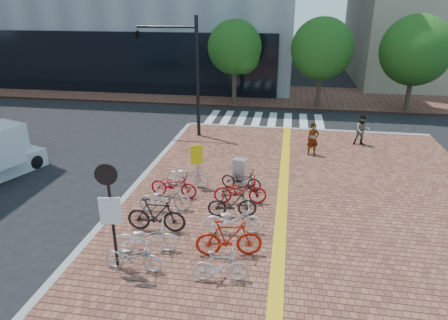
% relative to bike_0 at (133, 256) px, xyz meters
% --- Properties ---
extents(ground, '(120.00, 120.00, 0.00)m').
position_rel_bike_0_xyz_m(ground, '(1.96, 2.42, -0.59)').
color(ground, black).
rests_on(ground, ground).
extents(kerb_north, '(14.00, 0.25, 0.15)m').
position_rel_bike_0_xyz_m(kerb_north, '(4.96, 14.42, -0.51)').
color(kerb_north, gray).
rests_on(kerb_north, ground).
extents(far_sidewalk, '(70.00, 8.00, 0.15)m').
position_rel_bike_0_xyz_m(far_sidewalk, '(1.96, 23.42, -0.51)').
color(far_sidewalk, brown).
rests_on(far_sidewalk, ground).
extents(crosswalk, '(7.50, 4.00, 0.01)m').
position_rel_bike_0_xyz_m(crosswalk, '(2.46, 16.42, -0.58)').
color(crosswalk, silver).
rests_on(crosswalk, ground).
extents(street_trees, '(16.20, 4.60, 6.35)m').
position_rel_bike_0_xyz_m(street_trees, '(7.00, 19.88, 3.51)').
color(street_trees, '#38281E').
rests_on(street_trees, far_sidewalk).
extents(bike_0, '(1.68, 0.60, 0.88)m').
position_rel_bike_0_xyz_m(bike_0, '(0.00, 0.00, 0.00)').
color(bike_0, silver).
rests_on(bike_0, sidewalk).
extents(bike_1, '(1.94, 1.01, 0.97)m').
position_rel_bike_0_xyz_m(bike_1, '(0.07, 0.90, 0.05)').
color(bike_1, white).
rests_on(bike_1, sidewalk).
extents(bike_2, '(1.95, 0.62, 1.16)m').
position_rel_bike_0_xyz_m(bike_2, '(-0.03, 2.08, 0.14)').
color(bike_2, black).
rests_on(bike_2, sidewalk).
extents(bike_3, '(1.95, 0.99, 0.98)m').
position_rel_bike_0_xyz_m(bike_3, '(-0.15, 3.43, 0.05)').
color(bike_3, '#B4B5B9').
rests_on(bike_3, sidewalk).
extents(bike_4, '(1.89, 0.80, 0.97)m').
position_rel_bike_0_xyz_m(bike_4, '(-0.17, 4.57, 0.04)').
color(bike_4, maroon).
rests_on(bike_4, sidewalk).
extents(bike_5, '(1.85, 0.76, 0.95)m').
position_rel_bike_0_xyz_m(bike_5, '(0.11, 5.57, 0.03)').
color(bike_5, silver).
rests_on(bike_5, sidewalk).
extents(bike_6, '(1.59, 0.66, 0.93)m').
position_rel_bike_0_xyz_m(bike_6, '(2.46, -0.07, 0.02)').
color(bike_6, silver).
rests_on(bike_6, sidewalk).
extents(bike_7, '(2.03, 0.92, 1.18)m').
position_rel_bike_0_xyz_m(bike_7, '(2.50, 1.12, 0.15)').
color(bike_7, '#A11C0B').
rests_on(bike_7, sidewalk).
extents(bike_8, '(1.98, 0.98, 1.00)m').
position_rel_bike_0_xyz_m(bike_8, '(2.44, 2.35, 0.06)').
color(bike_8, white).
rests_on(bike_8, sidewalk).
extents(bike_9, '(1.76, 0.75, 1.02)m').
position_rel_bike_0_xyz_m(bike_9, '(2.27, 3.40, 0.07)').
color(bike_9, black).
rests_on(bike_9, sidewalk).
extents(bike_10, '(2.03, 0.95, 1.03)m').
position_rel_bike_0_xyz_m(bike_10, '(2.41, 4.45, 0.07)').
color(bike_10, '#A80C0E').
rests_on(bike_10, sidewalk).
extents(bike_11, '(1.72, 0.87, 0.86)m').
position_rel_bike_0_xyz_m(bike_11, '(2.30, 5.63, -0.01)').
color(bike_11, black).
rests_on(bike_11, sidewalk).
extents(pedestrian_a, '(0.67, 0.53, 1.61)m').
position_rel_bike_0_xyz_m(pedestrian_a, '(5.23, 10.08, 0.36)').
color(pedestrian_a, gray).
rests_on(pedestrian_a, sidewalk).
extents(pedestrian_b, '(0.83, 0.68, 1.59)m').
position_rel_bike_0_xyz_m(pedestrian_b, '(7.81, 12.03, 0.35)').
color(pedestrian_b, '#454858').
rests_on(pedestrian_b, sidewalk).
extents(utility_box, '(0.58, 0.47, 1.11)m').
position_rel_bike_0_xyz_m(utility_box, '(2.18, 6.09, 0.12)').
color(utility_box, silver).
rests_on(utility_box, sidewalk).
extents(yellow_sign, '(0.48, 0.21, 1.81)m').
position_rel_bike_0_xyz_m(yellow_sign, '(0.55, 5.53, 0.81)').
color(yellow_sign, '#B7B7BC').
rests_on(yellow_sign, sidewalk).
extents(notice_sign, '(0.59, 0.19, 3.19)m').
position_rel_bike_0_xyz_m(notice_sign, '(-0.50, -0.02, 1.57)').
color(notice_sign, black).
rests_on(notice_sign, sidewalk).
extents(traffic_light_pole, '(3.43, 1.32, 6.38)m').
position_rel_bike_0_xyz_m(traffic_light_pole, '(-2.40, 12.20, 3.96)').
color(traffic_light_pole, black).
rests_on(traffic_light_pole, sidewalk).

